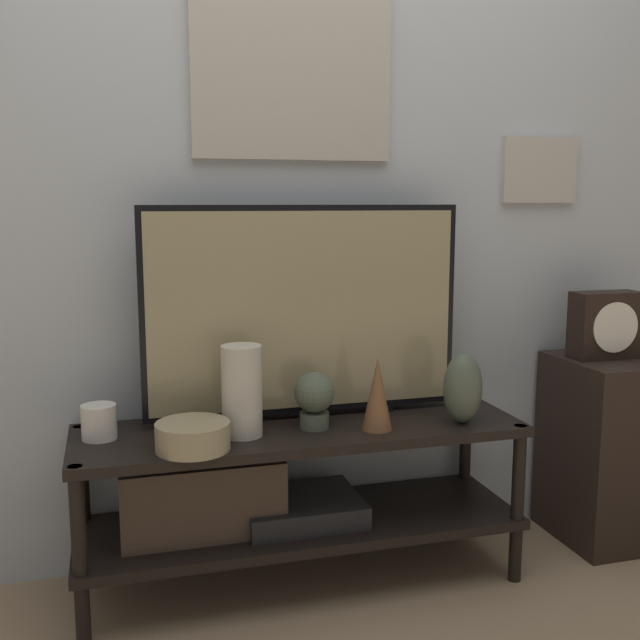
# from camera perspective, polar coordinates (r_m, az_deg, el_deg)

# --- Properties ---
(ground_plane) EXTENTS (12.00, 12.00, 0.00)m
(ground_plane) POSITION_cam_1_polar(r_m,az_deg,el_deg) (2.27, 0.24, -22.08)
(ground_plane) COLOR #997F60
(wall_back) EXTENTS (6.40, 0.08, 2.70)m
(wall_back) POSITION_cam_1_polar(r_m,az_deg,el_deg) (2.44, -3.19, 13.24)
(wall_back) COLOR #B2BCC6
(wall_back) RESTS_ON ground_plane
(media_console) EXTENTS (1.35, 0.42, 0.50)m
(media_console) POSITION_cam_1_polar(r_m,az_deg,el_deg) (2.33, -4.10, -12.64)
(media_console) COLOR black
(media_console) RESTS_ON ground_plane
(television) EXTENTS (0.99, 0.05, 0.66)m
(television) POSITION_cam_1_polar(r_m,az_deg,el_deg) (2.31, -1.24, 0.74)
(television) COLOR black
(television) RESTS_ON media_console
(vase_wide_bowl) EXTENTS (0.20, 0.20, 0.08)m
(vase_wide_bowl) POSITION_cam_1_polar(r_m,az_deg,el_deg) (2.09, -9.67, -8.72)
(vase_wide_bowl) COLOR tan
(vase_wide_bowl) RESTS_ON media_console
(vase_urn_stoneware) EXTENTS (0.12, 0.11, 0.22)m
(vase_urn_stoneware) POSITION_cam_1_polar(r_m,az_deg,el_deg) (2.33, 10.82, -5.12)
(vase_urn_stoneware) COLOR #4C5647
(vase_urn_stoneware) RESTS_ON media_console
(vase_tall_ceramic) EXTENTS (0.12, 0.12, 0.27)m
(vase_tall_ceramic) POSITION_cam_1_polar(r_m,az_deg,el_deg) (2.17, -5.98, -5.40)
(vase_tall_ceramic) COLOR beige
(vase_tall_ceramic) RESTS_ON media_console
(vase_slim_bronze) EXTENTS (0.09, 0.09, 0.22)m
(vase_slim_bronze) POSITION_cam_1_polar(r_m,az_deg,el_deg) (2.23, 4.39, -5.62)
(vase_slim_bronze) COLOR brown
(vase_slim_bronze) RESTS_ON media_console
(candle_jar) EXTENTS (0.10, 0.10, 0.10)m
(candle_jar) POSITION_cam_1_polar(r_m,az_deg,el_deg) (2.24, -16.49, -7.46)
(candle_jar) COLOR silver
(candle_jar) RESTS_ON media_console
(decorative_bust) EXTENTS (0.12, 0.12, 0.17)m
(decorative_bust) POSITION_cam_1_polar(r_m,az_deg,el_deg) (2.24, -0.43, -5.91)
(decorative_bust) COLOR #4C5647
(decorative_bust) RESTS_ON media_console
(side_table) EXTENTS (0.38, 0.38, 0.64)m
(side_table) POSITION_cam_1_polar(r_m,az_deg,el_deg) (2.84, 21.35, -9.07)
(side_table) COLOR black
(side_table) RESTS_ON ground_plane
(mantel_clock) EXTENTS (0.24, 0.11, 0.23)m
(mantel_clock) POSITION_cam_1_polar(r_m,az_deg,el_deg) (2.73, 20.94, -0.36)
(mantel_clock) COLOR black
(mantel_clock) RESTS_ON side_table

